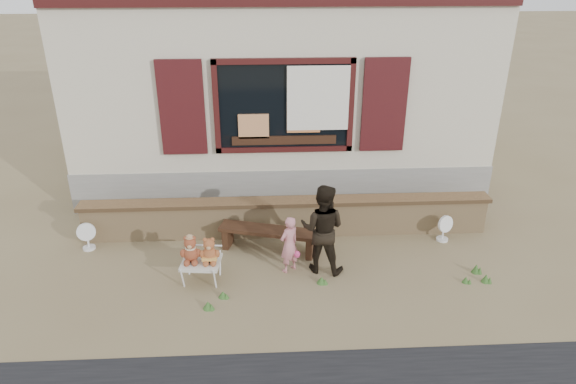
{
  "coord_description": "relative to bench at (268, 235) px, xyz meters",
  "views": [
    {
      "loc": [
        -0.39,
        -6.95,
        4.49
      ],
      "look_at": [
        0.0,
        0.6,
        1.0
      ],
      "focal_mm": 32.0,
      "sensor_mm": 36.0,
      "label": 1
    }
  ],
  "objects": [
    {
      "name": "adult",
      "position": [
        0.82,
        -0.59,
        0.42
      ],
      "size": [
        0.83,
        0.73,
        1.44
      ],
      "primitive_type": "imported",
      "rotation": [
        0.0,
        0.0,
        2.83
      ],
      "color": "black",
      "rests_on": "ground"
    },
    {
      "name": "fan_right",
      "position": [
        3.02,
        0.19,
        -0.06
      ],
      "size": [
        0.31,
        0.21,
        0.48
      ],
      "rotation": [
        0.0,
        0.0,
        0.42
      ],
      "color": "white",
      "rests_on": "ground"
    },
    {
      "name": "shopfront",
      "position": [
        0.34,
        4.05,
        1.7
      ],
      "size": [
        8.04,
        5.13,
        4.0
      ],
      "color": "#BFB29A",
      "rests_on": "ground"
    },
    {
      "name": "brick_wall",
      "position": [
        0.34,
        0.56,
        0.04
      ],
      "size": [
        7.1,
        0.36,
        0.67
      ],
      "color": "tan",
      "rests_on": "ground"
    },
    {
      "name": "folding_chair",
      "position": [
        -1.02,
        -0.82,
        0.01
      ],
      "size": [
        0.61,
        0.56,
        0.35
      ],
      "rotation": [
        0.0,
        0.0,
        -0.1
      ],
      "color": "beige",
      "rests_on": "ground"
    },
    {
      "name": "bench",
      "position": [
        0.0,
        0.0,
        0.0
      ],
      "size": [
        1.66,
        0.78,
        0.42
      ],
      "rotation": [
        0.0,
        0.0,
        -0.28
      ],
      "color": "black",
      "rests_on": "ground"
    },
    {
      "name": "grass_tufts",
      "position": [
        1.09,
        -1.05,
        -0.24
      ],
      "size": [
        4.46,
        1.14,
        0.15
      ],
      "color": "#386227",
      "rests_on": "ground"
    },
    {
      "name": "child",
      "position": [
        0.31,
        -0.6,
        0.16
      ],
      "size": [
        0.41,
        0.39,
        0.93
      ],
      "primitive_type": "imported",
      "rotation": [
        0.0,
        0.0,
        3.81
      ],
      "color": "#D9818B",
      "rests_on": "ground"
    },
    {
      "name": "fan_left",
      "position": [
        -3.01,
        0.22,
        -0.06
      ],
      "size": [
        0.32,
        0.21,
        0.49
      ],
      "rotation": [
        0.0,
        0.0,
        0.29
      ],
      "color": "white",
      "rests_on": "ground"
    },
    {
      "name": "ground",
      "position": [
        0.34,
        -0.44,
        -0.3
      ],
      "size": [
        80.0,
        80.0,
        0.0
      ],
      "primitive_type": "plane",
      "color": "#776344",
      "rests_on": "ground"
    },
    {
      "name": "teddy_bear_left",
      "position": [
        -1.16,
        -0.8,
        0.26
      ],
      "size": [
        0.34,
        0.3,
        0.43
      ],
      "primitive_type": null,
      "rotation": [
        0.0,
        0.0,
        -0.1
      ],
      "color": "brown",
      "rests_on": "folding_chair"
    },
    {
      "name": "teddy_bear_right",
      "position": [
        -0.88,
        -0.83,
        0.25
      ],
      "size": [
        0.33,
        0.29,
        0.41
      ],
      "primitive_type": null,
      "rotation": [
        0.0,
        0.0,
        -0.1
      ],
      "color": "brown",
      "rests_on": "folding_chair"
    }
  ]
}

